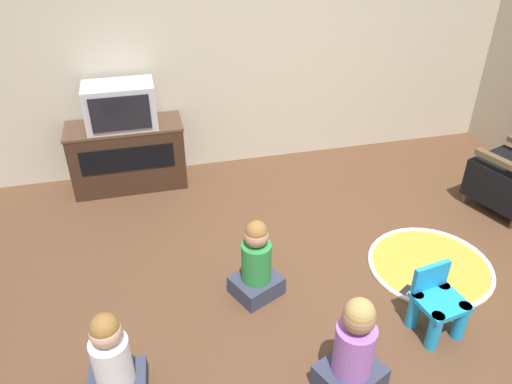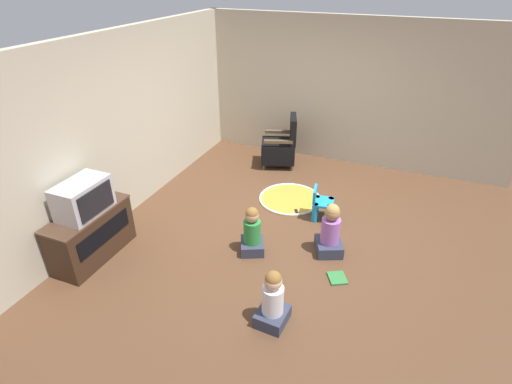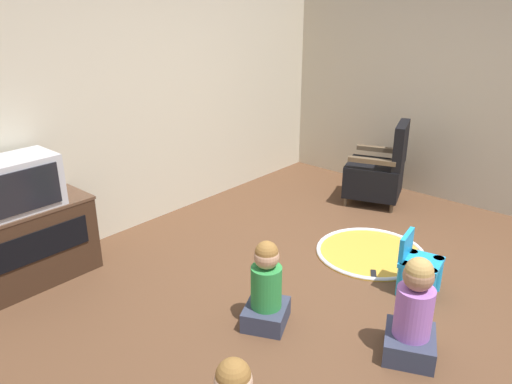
{
  "view_description": "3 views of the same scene",
  "coord_description": "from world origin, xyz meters",
  "px_view_note": "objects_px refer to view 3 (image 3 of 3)",
  "views": [
    {
      "loc": [
        -1.35,
        -2.38,
        2.65
      ],
      "look_at": [
        -0.6,
        0.7,
        0.62
      ],
      "focal_mm": 35.0,
      "sensor_mm": 36.0,
      "label": 1
    },
    {
      "loc": [
        -4.47,
        -1.33,
        3.24
      ],
      "look_at": [
        -0.34,
        0.37,
        0.67
      ],
      "focal_mm": 28.0,
      "sensor_mm": 36.0,
      "label": 2
    },
    {
      "loc": [
        -2.98,
        -1.63,
        2.19
      ],
      "look_at": [
        -0.51,
        0.54,
        0.89
      ],
      "focal_mm": 35.0,
      "sensor_mm": 36.0,
      "label": 3
    }
  ],
  "objects_px": {
    "tv_cabinet": "(24,245)",
    "remote_control": "(374,275)",
    "child_watching_left": "(266,289)",
    "black_armchair": "(378,173)",
    "yellow_kid_chair": "(418,269)",
    "child_watching_right": "(413,315)",
    "television": "(14,185)"
  },
  "relations": [
    {
      "from": "tv_cabinet",
      "to": "yellow_kid_chair",
      "type": "bearing_deg",
      "value": -51.4
    },
    {
      "from": "black_armchair",
      "to": "remote_control",
      "type": "xyz_separation_m",
      "value": [
        -1.45,
        -0.78,
        -0.35
      ]
    },
    {
      "from": "black_armchair",
      "to": "child_watching_right",
      "type": "distance_m",
      "value": 2.6
    },
    {
      "from": "television",
      "to": "black_armchair",
      "type": "distance_m",
      "value": 3.65
    },
    {
      "from": "television",
      "to": "child_watching_right",
      "type": "xyz_separation_m",
      "value": [
        1.21,
        -2.7,
        -0.55
      ]
    },
    {
      "from": "black_armchair",
      "to": "child_watching_right",
      "type": "height_order",
      "value": "black_armchair"
    },
    {
      "from": "television",
      "to": "black_armchair",
      "type": "bearing_deg",
      "value": -20.61
    },
    {
      "from": "television",
      "to": "remote_control",
      "type": "height_order",
      "value": "television"
    },
    {
      "from": "child_watching_right",
      "to": "tv_cabinet",
      "type": "bearing_deg",
      "value": 89.9
    },
    {
      "from": "child_watching_right",
      "to": "remote_control",
      "type": "relative_size",
      "value": 4.7
    },
    {
      "from": "tv_cabinet",
      "to": "child_watching_right",
      "type": "height_order",
      "value": "child_watching_right"
    },
    {
      "from": "yellow_kid_chair",
      "to": "remote_control",
      "type": "height_order",
      "value": "yellow_kid_chair"
    },
    {
      "from": "tv_cabinet",
      "to": "remote_control",
      "type": "bearing_deg",
      "value": -46.99
    },
    {
      "from": "tv_cabinet",
      "to": "yellow_kid_chair",
      "type": "xyz_separation_m",
      "value": [
        1.94,
        -2.43,
        -0.13
      ]
    },
    {
      "from": "television",
      "to": "remote_control",
      "type": "xyz_separation_m",
      "value": [
        1.93,
        -2.05,
        -0.85
      ]
    },
    {
      "from": "child_watching_left",
      "to": "black_armchair",
      "type": "bearing_deg",
      "value": -13.92
    },
    {
      "from": "television",
      "to": "child_watching_left",
      "type": "bearing_deg",
      "value": -64.59
    },
    {
      "from": "tv_cabinet",
      "to": "remote_control",
      "type": "distance_m",
      "value": 2.85
    },
    {
      "from": "yellow_kid_chair",
      "to": "child_watching_left",
      "type": "xyz_separation_m",
      "value": [
        -1.09,
        0.63,
        0.07
      ]
    },
    {
      "from": "television",
      "to": "yellow_kid_chair",
      "type": "xyz_separation_m",
      "value": [
        1.94,
        -2.41,
        -0.65
      ]
    },
    {
      "from": "child_watching_left",
      "to": "child_watching_right",
      "type": "relative_size",
      "value": 0.92
    },
    {
      "from": "black_armchair",
      "to": "yellow_kid_chair",
      "type": "distance_m",
      "value": 1.85
    },
    {
      "from": "remote_control",
      "to": "tv_cabinet",
      "type": "bearing_deg",
      "value": 101.73
    },
    {
      "from": "child_watching_left",
      "to": "tv_cabinet",
      "type": "bearing_deg",
      "value": 89.85
    },
    {
      "from": "yellow_kid_chair",
      "to": "tv_cabinet",
      "type": "bearing_deg",
      "value": 119.14
    },
    {
      "from": "tv_cabinet",
      "to": "yellow_kid_chair",
      "type": "relative_size",
      "value": 2.27
    },
    {
      "from": "tv_cabinet",
      "to": "child_watching_left",
      "type": "relative_size",
      "value": 1.68
    },
    {
      "from": "child_watching_left",
      "to": "remote_control",
      "type": "distance_m",
      "value": 1.15
    },
    {
      "from": "black_armchair",
      "to": "child_watching_left",
      "type": "relative_size",
      "value": 1.43
    },
    {
      "from": "television",
      "to": "remote_control",
      "type": "relative_size",
      "value": 4.22
    },
    {
      "from": "television",
      "to": "yellow_kid_chair",
      "type": "distance_m",
      "value": 3.16
    },
    {
      "from": "yellow_kid_chair",
      "to": "child_watching_left",
      "type": "height_order",
      "value": "child_watching_left"
    }
  ]
}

